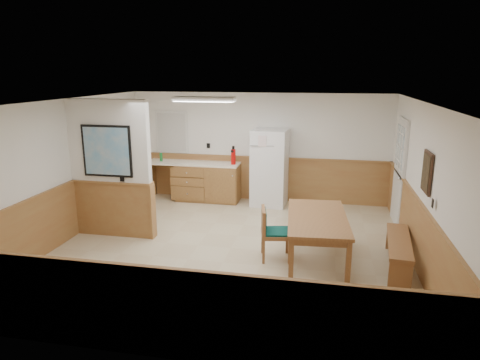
% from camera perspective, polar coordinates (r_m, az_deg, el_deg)
% --- Properties ---
extents(ground, '(6.00, 6.00, 0.00)m').
position_cam_1_polar(ground, '(7.47, -1.22, -9.05)').
color(ground, beige).
rests_on(ground, ground).
extents(ceiling, '(6.00, 6.00, 0.02)m').
position_cam_1_polar(ceiling, '(6.88, -1.33, 10.45)').
color(ceiling, white).
rests_on(ceiling, back_wall).
extents(back_wall, '(6.00, 0.02, 2.50)m').
position_cam_1_polar(back_wall, '(9.96, 2.47, 4.37)').
color(back_wall, white).
rests_on(back_wall, ground).
extents(right_wall, '(0.02, 6.00, 2.50)m').
position_cam_1_polar(right_wall, '(7.08, 23.18, -0.88)').
color(right_wall, white).
rests_on(right_wall, ground).
extents(left_wall, '(0.02, 6.00, 2.50)m').
position_cam_1_polar(left_wall, '(8.25, -22.08, 1.25)').
color(left_wall, white).
rests_on(left_wall, ground).
extents(wainscot_back, '(6.00, 0.04, 1.00)m').
position_cam_1_polar(wainscot_back, '(10.10, 2.41, 0.16)').
color(wainscot_back, '#9F763F').
rests_on(wainscot_back, ground).
extents(wainscot_right, '(0.04, 6.00, 1.00)m').
position_cam_1_polar(wainscot_right, '(7.29, 22.45, -6.57)').
color(wainscot_right, '#9F763F').
rests_on(wainscot_right, ground).
extents(wainscot_left, '(0.04, 6.00, 1.00)m').
position_cam_1_polar(wainscot_left, '(8.42, -21.50, -3.73)').
color(wainscot_left, '#9F763F').
rests_on(wainscot_left, ground).
extents(partition_wall, '(1.50, 0.20, 2.50)m').
position_cam_1_polar(partition_wall, '(8.03, -16.83, 1.24)').
color(partition_wall, white).
rests_on(partition_wall, ground).
extents(kitchen_counter, '(2.20, 0.61, 1.00)m').
position_cam_1_polar(kitchen_counter, '(10.08, -4.66, -0.14)').
color(kitchen_counter, olive).
rests_on(kitchen_counter, ground).
extents(exterior_door, '(0.07, 1.02, 2.15)m').
position_cam_1_polar(exterior_door, '(8.93, 20.46, 1.02)').
color(exterior_door, silver).
rests_on(exterior_door, ground).
extents(kitchen_window, '(0.80, 0.04, 1.00)m').
position_cam_1_polar(kitchen_window, '(10.42, -9.09, 6.31)').
color(kitchen_window, silver).
rests_on(kitchen_window, back_wall).
extents(wall_painting, '(0.04, 0.50, 0.60)m').
position_cam_1_polar(wall_painting, '(6.72, 23.65, 0.95)').
color(wall_painting, '#352115').
rests_on(wall_painting, right_wall).
extents(fluorescent_fixture, '(1.20, 0.30, 0.09)m').
position_cam_1_polar(fluorescent_fixture, '(8.34, -4.82, 10.69)').
color(fluorescent_fixture, silver).
rests_on(fluorescent_fixture, ceiling).
extents(refrigerator, '(0.81, 0.75, 1.72)m').
position_cam_1_polar(refrigerator, '(9.63, 3.96, 1.65)').
color(refrigerator, white).
rests_on(refrigerator, ground).
extents(dining_table, '(1.04, 1.88, 0.75)m').
position_cam_1_polar(dining_table, '(6.87, 10.25, -5.51)').
color(dining_table, '#9B6739').
rests_on(dining_table, ground).
extents(dining_bench, '(0.49, 1.55, 0.45)m').
position_cam_1_polar(dining_bench, '(7.10, 20.41, -8.30)').
color(dining_bench, '#9B6739').
rests_on(dining_bench, ground).
extents(dining_chair, '(0.72, 0.55, 0.85)m').
position_cam_1_polar(dining_chair, '(6.92, 4.06, -6.61)').
color(dining_chair, '#9B6739').
rests_on(dining_chair, ground).
extents(fire_extinguisher, '(0.13, 0.13, 0.43)m').
position_cam_1_polar(fire_extinguisher, '(9.74, -0.89, 3.18)').
color(fire_extinguisher, red).
rests_on(fire_extinguisher, kitchen_counter).
extents(soap_bottle, '(0.08, 0.08, 0.20)m').
position_cam_1_polar(soap_bottle, '(10.27, -10.48, 3.03)').
color(soap_bottle, '#178032').
rests_on(soap_bottle, kitchen_counter).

